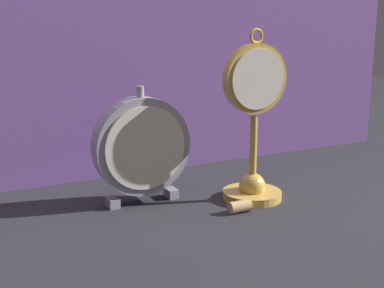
{
  "coord_description": "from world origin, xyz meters",
  "views": [
    {
      "loc": [
        -0.45,
        -0.78,
        0.35
      ],
      "look_at": [
        0.0,
        0.08,
        0.12
      ],
      "focal_mm": 50.0,
      "sensor_mm": 36.0,
      "label": 1
    }
  ],
  "objects": [
    {
      "name": "wine_cork",
      "position": [
        0.06,
        -0.0,
        0.01
      ],
      "size": [
        0.04,
        0.02,
        0.02
      ],
      "primitive_type": "cylinder",
      "rotation": [
        0.0,
        1.57,
        0.0
      ],
      "color": "tan",
      "rests_on": "ground_plane"
    },
    {
      "name": "ground_plane",
      "position": [
        0.0,
        0.0,
        0.0
      ],
      "size": [
        4.0,
        4.0,
        0.0
      ],
      "primitive_type": "plane",
      "color": "#232328"
    },
    {
      "name": "mantel_clock_silver",
      "position": [
        -0.08,
        0.13,
        0.11
      ],
      "size": [
        0.19,
        0.04,
        0.23
      ],
      "color": "gray",
      "rests_on": "ground_plane"
    },
    {
      "name": "pocket_watch_on_stand",
      "position": [
        0.12,
        0.05,
        0.13
      ],
      "size": [
        0.13,
        0.12,
        0.33
      ],
      "color": "gold",
      "rests_on": "ground_plane"
    },
    {
      "name": "fabric_backdrop_drape",
      "position": [
        0.0,
        0.33,
        0.34
      ],
      "size": [
        1.39,
        0.01,
        0.69
      ],
      "primitive_type": "cube",
      "color": "#6B478E",
      "rests_on": "ground_plane"
    }
  ]
}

